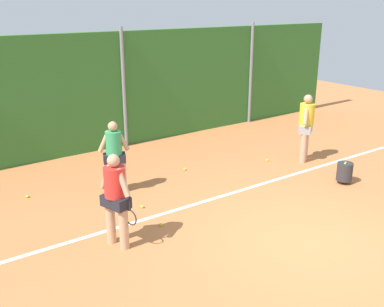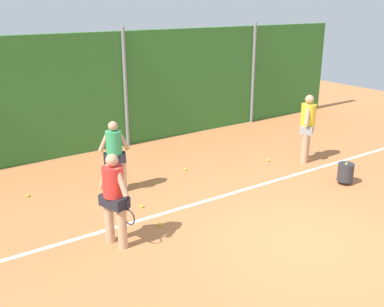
{
  "view_description": "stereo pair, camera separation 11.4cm",
  "coord_description": "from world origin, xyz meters",
  "px_view_note": "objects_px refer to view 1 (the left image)",
  "views": [
    {
      "loc": [
        -5.63,
        -4.6,
        4.04
      ],
      "look_at": [
        -0.39,
        2.89,
        0.93
      ],
      "focal_mm": 42.07,
      "sensor_mm": 36.0,
      "label": 1
    },
    {
      "loc": [
        -5.53,
        -4.67,
        4.04
      ],
      "look_at": [
        -0.39,
        2.89,
        0.93
      ],
      "focal_mm": 42.07,
      "sensor_mm": 36.0,
      "label": 2
    }
  ],
  "objects_px": {
    "player_backcourt_far": "(114,153)",
    "tennis_ball_4": "(185,169)",
    "player_midcourt": "(306,124)",
    "tennis_ball_1": "(267,160)",
    "tennis_ball_5": "(142,207)",
    "player_foreground_near": "(116,196)",
    "ball_hopper": "(345,171)",
    "tennis_ball_2": "(161,225)",
    "tennis_ball_0": "(27,196)"
  },
  "relations": [
    {
      "from": "player_backcourt_far",
      "to": "tennis_ball_4",
      "type": "xyz_separation_m",
      "value": [
        2.01,
        0.24,
        -0.88
      ]
    },
    {
      "from": "tennis_ball_4",
      "to": "player_midcourt",
      "type": "bearing_deg",
      "value": -21.34
    },
    {
      "from": "tennis_ball_1",
      "to": "tennis_ball_5",
      "type": "distance_m",
      "value": 4.14
    },
    {
      "from": "player_foreground_near",
      "to": "ball_hopper",
      "type": "height_order",
      "value": "player_foreground_near"
    },
    {
      "from": "tennis_ball_1",
      "to": "tennis_ball_4",
      "type": "xyz_separation_m",
      "value": [
        -2.17,
        0.69,
        0.0
      ]
    },
    {
      "from": "player_midcourt",
      "to": "tennis_ball_5",
      "type": "distance_m",
      "value": 5.04
    },
    {
      "from": "tennis_ball_4",
      "to": "tennis_ball_1",
      "type": "bearing_deg",
      "value": -17.6
    },
    {
      "from": "player_backcourt_far",
      "to": "tennis_ball_2",
      "type": "bearing_deg",
      "value": -68.79
    },
    {
      "from": "player_midcourt",
      "to": "tennis_ball_1",
      "type": "bearing_deg",
      "value": 115.19
    },
    {
      "from": "player_backcourt_far",
      "to": "tennis_ball_0",
      "type": "height_order",
      "value": "player_backcourt_far"
    },
    {
      "from": "tennis_ball_2",
      "to": "tennis_ball_1",
      "type": "bearing_deg",
      "value": 19.54
    },
    {
      "from": "tennis_ball_4",
      "to": "tennis_ball_5",
      "type": "height_order",
      "value": "same"
    },
    {
      "from": "player_midcourt",
      "to": "tennis_ball_0",
      "type": "distance_m",
      "value": 7.03
    },
    {
      "from": "tennis_ball_1",
      "to": "tennis_ball_4",
      "type": "height_order",
      "value": "same"
    },
    {
      "from": "ball_hopper",
      "to": "tennis_ball_5",
      "type": "relative_size",
      "value": 7.78
    },
    {
      "from": "ball_hopper",
      "to": "tennis_ball_0",
      "type": "xyz_separation_m",
      "value": [
        -6.29,
        3.39,
        -0.26
      ]
    },
    {
      "from": "tennis_ball_0",
      "to": "tennis_ball_4",
      "type": "distance_m",
      "value": 3.76
    },
    {
      "from": "tennis_ball_4",
      "to": "player_foreground_near",
      "type": "bearing_deg",
      "value": -141.85
    },
    {
      "from": "player_backcourt_far",
      "to": "tennis_ball_2",
      "type": "distance_m",
      "value": 2.12
    },
    {
      "from": "player_foreground_near",
      "to": "player_midcourt",
      "type": "height_order",
      "value": "player_midcourt"
    },
    {
      "from": "player_backcourt_far",
      "to": "tennis_ball_5",
      "type": "distance_m",
      "value": 1.37
    },
    {
      "from": "tennis_ball_0",
      "to": "tennis_ball_4",
      "type": "bearing_deg",
      "value": -8.9
    },
    {
      "from": "player_midcourt",
      "to": "tennis_ball_1",
      "type": "height_order",
      "value": "player_midcourt"
    },
    {
      "from": "tennis_ball_0",
      "to": "player_foreground_near",
      "type": "bearing_deg",
      "value": -75.99
    },
    {
      "from": "ball_hopper",
      "to": "tennis_ball_1",
      "type": "xyz_separation_m",
      "value": [
        -0.4,
        2.12,
        -0.26
      ]
    },
    {
      "from": "player_foreground_near",
      "to": "ball_hopper",
      "type": "xyz_separation_m",
      "value": [
        5.56,
        -0.46,
        -0.64
      ]
    },
    {
      "from": "tennis_ball_0",
      "to": "tennis_ball_5",
      "type": "relative_size",
      "value": 1.0
    },
    {
      "from": "player_midcourt",
      "to": "tennis_ball_1",
      "type": "relative_size",
      "value": 26.85
    },
    {
      "from": "player_midcourt",
      "to": "tennis_ball_5",
      "type": "height_order",
      "value": "player_midcourt"
    },
    {
      "from": "tennis_ball_1",
      "to": "tennis_ball_2",
      "type": "distance_m",
      "value": 4.45
    },
    {
      "from": "tennis_ball_1",
      "to": "ball_hopper",
      "type": "bearing_deg",
      "value": -79.3
    },
    {
      "from": "player_backcourt_far",
      "to": "tennis_ball_0",
      "type": "bearing_deg",
      "value": 176.08
    },
    {
      "from": "player_midcourt",
      "to": "tennis_ball_5",
      "type": "relative_size",
      "value": 26.85
    },
    {
      "from": "tennis_ball_0",
      "to": "tennis_ball_2",
      "type": "height_order",
      "value": "same"
    },
    {
      "from": "ball_hopper",
      "to": "tennis_ball_5",
      "type": "height_order",
      "value": "ball_hopper"
    },
    {
      "from": "player_backcourt_far",
      "to": "tennis_ball_2",
      "type": "height_order",
      "value": "player_backcourt_far"
    },
    {
      "from": "player_foreground_near",
      "to": "tennis_ball_2",
      "type": "xyz_separation_m",
      "value": [
        0.96,
        0.17,
        -0.9
      ]
    },
    {
      "from": "ball_hopper",
      "to": "player_midcourt",
      "type": "bearing_deg",
      "value": 74.68
    },
    {
      "from": "player_midcourt",
      "to": "ball_hopper",
      "type": "bearing_deg",
      "value": -140.07
    },
    {
      "from": "player_backcourt_far",
      "to": "tennis_ball_5",
      "type": "xyz_separation_m",
      "value": [
        0.08,
        -1.05,
        -0.88
      ]
    },
    {
      "from": "player_foreground_near",
      "to": "tennis_ball_2",
      "type": "height_order",
      "value": "player_foreground_near"
    },
    {
      "from": "tennis_ball_5",
      "to": "player_foreground_near",
      "type": "bearing_deg",
      "value": -135.0
    },
    {
      "from": "player_backcourt_far",
      "to": "player_foreground_near",
      "type": "bearing_deg",
      "value": -93.17
    },
    {
      "from": "player_foreground_near",
      "to": "ball_hopper",
      "type": "bearing_deg",
      "value": 68.44
    },
    {
      "from": "tennis_ball_4",
      "to": "tennis_ball_5",
      "type": "relative_size",
      "value": 1.0
    },
    {
      "from": "tennis_ball_2",
      "to": "player_backcourt_far",
      "type": "bearing_deg",
      "value": 89.36
    },
    {
      "from": "player_backcourt_far",
      "to": "tennis_ball_4",
      "type": "distance_m",
      "value": 2.2
    },
    {
      "from": "player_foreground_near",
      "to": "player_midcourt",
      "type": "distance_m",
      "value": 6.12
    },
    {
      "from": "tennis_ball_4",
      "to": "player_backcourt_far",
      "type": "bearing_deg",
      "value": -173.07
    },
    {
      "from": "player_backcourt_far",
      "to": "tennis_ball_0",
      "type": "distance_m",
      "value": 2.09
    }
  ]
}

